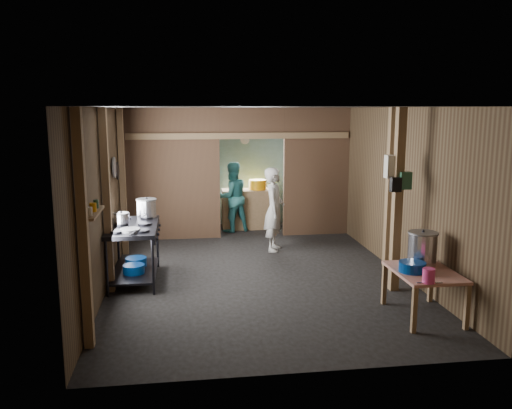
{
  "coord_description": "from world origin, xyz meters",
  "views": [
    {
      "loc": [
        -1.11,
        -8.22,
        2.58
      ],
      "look_at": [
        0.0,
        -0.2,
        1.1
      ],
      "focal_mm": 36.91,
      "sensor_mm": 36.0,
      "label": 1
    }
  ],
  "objects": [
    {
      "name": "floor",
      "position": [
        0.0,
        0.0,
        0.0
      ],
      "size": [
        4.5,
        7.0,
        0.0
      ],
      "primitive_type": "cube",
      "color": "#282727",
      "rests_on": "ground"
    },
    {
      "name": "ceiling",
      "position": [
        0.0,
        0.0,
        2.6
      ],
      "size": [
        4.5,
        7.0,
        0.0
      ],
      "primitive_type": "cube",
      "color": "#3A3A39",
      "rests_on": "ground"
    },
    {
      "name": "wall_back",
      "position": [
        0.0,
        3.5,
        1.3
      ],
      "size": [
        4.5,
        0.0,
        2.6
      ],
      "primitive_type": "cube",
      "color": "brown",
      "rests_on": "ground"
    },
    {
      "name": "wall_front",
      "position": [
        0.0,
        -3.5,
        1.3
      ],
      "size": [
        4.5,
        0.0,
        2.6
      ],
      "primitive_type": "cube",
      "color": "brown",
      "rests_on": "ground"
    },
    {
      "name": "wall_left",
      "position": [
        -2.25,
        0.0,
        1.3
      ],
      "size": [
        0.0,
        7.0,
        2.6
      ],
      "primitive_type": "cube",
      "color": "brown",
      "rests_on": "ground"
    },
    {
      "name": "wall_right",
      "position": [
        2.25,
        0.0,
        1.3
      ],
      "size": [
        0.0,
        7.0,
        2.6
      ],
      "primitive_type": "cube",
      "color": "brown",
      "rests_on": "ground"
    },
    {
      "name": "partition_left",
      "position": [
        -1.32,
        2.2,
        1.3
      ],
      "size": [
        1.85,
        0.1,
        2.6
      ],
      "primitive_type": "cube",
      "color": "brown",
      "rests_on": "floor"
    },
    {
      "name": "partition_right",
      "position": [
        1.57,
        2.2,
        1.3
      ],
      "size": [
        1.35,
        0.1,
        2.6
      ],
      "primitive_type": "cube",
      "color": "brown",
      "rests_on": "floor"
    },
    {
      "name": "partition_header",
      "position": [
        0.25,
        2.2,
        2.3
      ],
      "size": [
        1.3,
        0.1,
        0.6
      ],
      "primitive_type": "cube",
      "color": "brown",
      "rests_on": "wall_back"
    },
    {
      "name": "turquoise_panel",
      "position": [
        0.0,
        3.44,
        1.25
      ],
      "size": [
        4.4,
        0.06,
        2.5
      ],
      "primitive_type": "cube",
      "color": "#719A9A",
      "rests_on": "wall_back"
    },
    {
      "name": "back_counter",
      "position": [
        0.3,
        2.95,
        0.42
      ],
      "size": [
        1.2,
        0.5,
        0.85
      ],
      "primitive_type": "cube",
      "color": "#926F4C",
      "rests_on": "floor"
    },
    {
      "name": "wall_clock",
      "position": [
        0.25,
        3.4,
        1.9
      ],
      "size": [
        0.2,
        0.03,
        0.2
      ],
      "primitive_type": "cylinder",
      "rotation": [
        1.57,
        0.0,
        0.0
      ],
      "color": "beige",
      "rests_on": "wall_back"
    },
    {
      "name": "post_left_a",
      "position": [
        -2.18,
        -2.6,
        1.3
      ],
      "size": [
        0.1,
        0.12,
        2.6
      ],
      "primitive_type": "cube",
      "color": "#926F4C",
      "rests_on": "floor"
    },
    {
      "name": "post_left_b",
      "position": [
        -2.18,
        -0.8,
        1.3
      ],
      "size": [
        0.1,
        0.12,
        2.6
      ],
      "primitive_type": "cube",
      "color": "#926F4C",
      "rests_on": "floor"
    },
    {
      "name": "post_left_c",
      "position": [
        -2.18,
        1.2,
        1.3
      ],
      "size": [
        0.1,
        0.12,
        2.6
      ],
      "primitive_type": "cube",
      "color": "#926F4C",
      "rests_on": "floor"
    },
    {
      "name": "post_right",
      "position": [
        2.18,
        -0.2,
        1.3
      ],
      "size": [
        0.1,
        0.12,
        2.6
      ],
      "primitive_type": "cube",
      "color": "#926F4C",
      "rests_on": "floor"
    },
    {
      "name": "post_free",
      "position": [
        1.85,
        -1.3,
        1.3
      ],
      "size": [
        0.12,
        0.12,
        2.6
      ],
      "primitive_type": "cube",
      "color": "#926F4C",
      "rests_on": "floor"
    },
    {
      "name": "cross_beam",
      "position": [
        0.0,
        2.15,
        2.05
      ],
      "size": [
        4.4,
        0.12,
        0.12
      ],
      "primitive_type": "cube",
      "color": "#926F4C",
      "rests_on": "wall_left"
    },
    {
      "name": "pan_lid_big",
      "position": [
        -2.21,
        0.4,
        1.65
      ],
      "size": [
        0.03,
        0.34,
        0.34
      ],
      "primitive_type": "cylinder",
      "rotation": [
        0.0,
        1.57,
        0.0
      ],
      "color": "gray",
      "rests_on": "wall_left"
    },
    {
      "name": "pan_lid_small",
      "position": [
        -2.21,
        0.8,
        1.55
      ],
      "size": [
        0.03,
        0.3,
        0.3
      ],
      "primitive_type": "cylinder",
      "rotation": [
        0.0,
        1.57,
        0.0
      ],
      "color": "black",
      "rests_on": "wall_left"
    },
    {
      "name": "wall_shelf",
      "position": [
        -2.15,
        -2.1,
        1.4
      ],
      "size": [
        0.14,
        0.8,
        0.03
      ],
      "primitive_type": "cube",
      "color": "#926F4C",
      "rests_on": "wall_left"
    },
    {
      "name": "jar_white",
      "position": [
        -2.15,
        -2.35,
        1.47
      ],
      "size": [
        0.07,
        0.07,
        0.1
      ],
      "primitive_type": "cylinder",
      "color": "beige",
      "rests_on": "wall_shelf"
    },
    {
      "name": "jar_yellow",
      "position": [
        -2.15,
        -2.1,
        1.47
      ],
      "size": [
        0.08,
        0.08,
        0.1
      ],
      "primitive_type": "cylinder",
      "color": "orange",
      "rests_on": "wall_shelf"
    },
    {
      "name": "jar_green",
      "position": [
        -2.15,
        -1.88,
        1.47
      ],
      "size": [
        0.06,
        0.06,
        0.1
      ],
      "primitive_type": "cylinder",
      "color": "#28583C",
      "rests_on": "wall_shelf"
    },
    {
      "name": "bag_white",
      "position": [
        1.8,
        -1.22,
        1.78
      ],
      "size": [
        0.22,
        0.15,
        0.32
      ],
      "primitive_type": "cube",
      "color": "beige",
      "rests_on": "post_free"
    },
    {
      "name": "bag_green",
      "position": [
        1.92,
        -1.36,
        1.6
      ],
      "size": [
        0.16,
        0.12,
        0.24
      ],
      "primitive_type": "cube",
      "color": "#28583C",
      "rests_on": "post_free"
    },
    {
      "name": "bag_black",
      "position": [
        1.78,
        -1.38,
        1.55
      ],
      "size": [
        0.14,
        0.1,
        0.2
      ],
      "primitive_type": "cube",
      "color": "black",
      "rests_on": "post_free"
    },
    {
      "name": "gas_range",
      "position": [
        -1.88,
        -0.37,
        0.43
      ],
      "size": [
        0.75,
        1.46,
        0.86
      ],
      "primitive_type": null,
      "color": "black",
      "rests_on": "floor"
    },
    {
      "name": "prep_table",
      "position": [
        1.83,
        -2.28,
        0.3
      ],
      "size": [
        0.73,
        1.0,
        0.59
      ],
      "primitive_type": null,
      "color": "tan",
      "rests_on": "floor"
    },
    {
      "name": "stove_pot_large",
      "position": [
        -1.71,
        0.18,
        1.0
      ],
      "size": [
        0.42,
        0.42,
        0.32
      ],
      "primitive_type": null,
      "rotation": [
        0.0,
        0.0,
        0.41
      ],
      "color": "silver",
      "rests_on": "gas_range"
    },
    {
      "name": "stove_pot_med",
      "position": [
        -2.05,
        -0.32,
        0.94
      ],
      "size": [
        0.24,
        0.24,
        0.21
      ],
      "primitive_type": null,
      "rotation": [
        0.0,
        0.0,
        -0.03
      ],
      "color": "silver",
      "rests_on": "gas_range"
    },
    {
      "name": "stove_saucepan",
      "position": [
        -2.05,
        -0.01,
        0.92
      ],
      "size": [
        0.24,
        0.24,
        0.11
      ],
      "primitive_type": "cylinder",
      "rotation": [
        0.0,
        0.0,
        -0.43
      ],
      "color": "silver",
      "rests_on": "gas_range"
    },
    {
      "name": "frying_pan",
      "position": [
        -1.88,
        -0.8,
        0.89
      ],
      "size": [
        0.39,
        0.56,
        0.07
      ],
      "primitive_type": null,
      "rotation": [
        0.0,
        0.0,
        -0.21
      ],
      "color": "gray",
      "rests_on": "gas_range"
    },
    {
      "name": "blue_tub_front",
      "position": [
        -1.88,
        -0.53,
        0.23
      ],
      "size": [
        0.32,
        0.32,
        0.13
      ],
      "primitive_type": "cylinder",
      "color": "navy",
      "rests_on": "gas_range"
    },
    {
      "name": "blue_tub_back",
      "position": [
        -1.88,
        -0.16,
        0.23
      ],
      "size": [
        0.33,
        0.33,
        0.13
      ],
      "primitive_type": "cylinder",
      "color": "navy",
      "rests_on": "gas_range"
    },
    {
      "name": "stock_pot",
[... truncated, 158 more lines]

